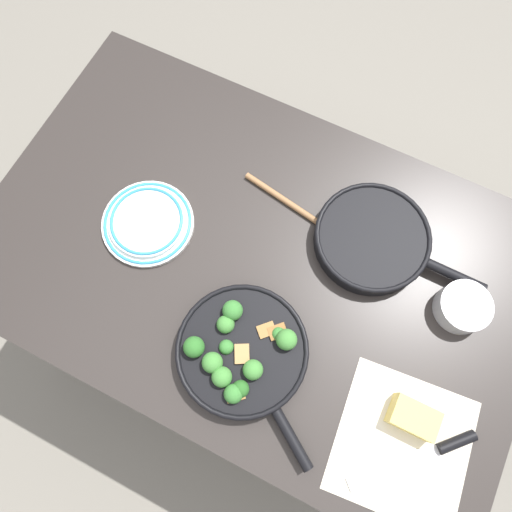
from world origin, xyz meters
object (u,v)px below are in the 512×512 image
object	(u,v)px
grater_knife	(430,452)
dinner_plate_stack	(147,222)
skillet_broccoli	(242,352)
prep_bowl_steel	(463,307)
skillet_eggs	(373,239)
wooden_spoon	(315,221)
cheese_block	(413,417)

from	to	relation	value
grater_knife	dinner_plate_stack	size ratio (longest dim) A/B	1.01
grater_knife	dinner_plate_stack	bearing A→B (deg)	-59.26
skillet_broccoli	prep_bowl_steel	distance (m)	0.52
grater_knife	skillet_eggs	bearing A→B (deg)	-99.21
skillet_eggs	wooden_spoon	bearing A→B (deg)	-175.46
skillet_eggs	prep_bowl_steel	size ratio (longest dim) A/B	3.52
skillet_broccoli	dinner_plate_stack	world-z (taller)	skillet_broccoli
prep_bowl_steel	wooden_spoon	bearing A→B (deg)	172.28
skillet_broccoli	wooden_spoon	xyz separation A→B (m)	(0.02, 0.37, -0.02)
grater_knife	prep_bowl_steel	xyz separation A→B (m)	(-0.05, 0.32, 0.02)
skillet_broccoli	cheese_block	xyz separation A→B (m)	(0.39, 0.04, -0.00)
wooden_spoon	prep_bowl_steel	world-z (taller)	prep_bowl_steel
skillet_broccoli	cheese_block	distance (m)	0.39
wooden_spoon	cheese_block	xyz separation A→B (m)	(0.37, -0.33, 0.02)
grater_knife	cheese_block	world-z (taller)	cheese_block
skillet_broccoli	prep_bowl_steel	bearing A→B (deg)	71.38
wooden_spoon	dinner_plate_stack	bearing A→B (deg)	-142.78
skillet_eggs	dinner_plate_stack	size ratio (longest dim) A/B	1.85
skillet_broccoli	skillet_eggs	xyz separation A→B (m)	(0.16, 0.38, -0.00)
skillet_broccoli	cheese_block	size ratio (longest dim) A/B	3.90
cheese_block	dinner_plate_stack	bearing A→B (deg)	169.53
skillet_broccoli	wooden_spoon	size ratio (longest dim) A/B	1.14
grater_knife	dinner_plate_stack	distance (m)	0.83
skillet_eggs	cheese_block	world-z (taller)	cheese_block
wooden_spoon	grater_knife	world-z (taller)	grater_knife
wooden_spoon	cheese_block	world-z (taller)	cheese_block
cheese_block	dinner_plate_stack	size ratio (longest dim) A/B	0.44
cheese_block	prep_bowl_steel	bearing A→B (deg)	86.41
dinner_plate_stack	prep_bowl_steel	distance (m)	0.77
wooden_spoon	cheese_block	distance (m)	0.50
prep_bowl_steel	grater_knife	bearing A→B (deg)	-81.99
skillet_broccoli	prep_bowl_steel	size ratio (longest dim) A/B	3.24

